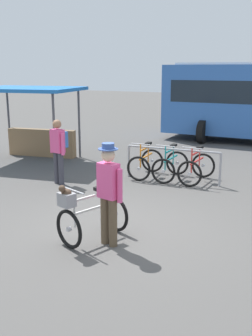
{
  "coord_description": "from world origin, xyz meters",
  "views": [
    {
      "loc": [
        3.33,
        -6.02,
        2.87
      ],
      "look_at": [
        -0.02,
        0.63,
        1.0
      ],
      "focal_mm": 42.64,
      "sensor_mm": 36.0,
      "label": 1
    }
  ],
  "objects_px": {
    "racked_bike_teal": "(170,166)",
    "racked_bike_red": "(197,168)",
    "market_stall": "(34,116)",
    "pedestrian_with_backpack": "(59,148)",
    "featured_bicycle": "(87,214)",
    "racked_bike_orange": "(146,163)",
    "person_with_featured_bike": "(109,190)"
  },
  "relations": [
    {
      "from": "racked_bike_orange",
      "to": "racked_bike_red",
      "type": "bearing_deg",
      "value": 3.59
    },
    {
      "from": "racked_bike_orange",
      "to": "racked_bike_red",
      "type": "height_order",
      "value": "same"
    },
    {
      "from": "featured_bicycle",
      "to": "pedestrian_with_backpack",
      "type": "bearing_deg",
      "value": 133.27
    },
    {
      "from": "racked_bike_red",
      "to": "market_stall",
      "type": "bearing_deg",
      "value": 176.58
    },
    {
      "from": "featured_bicycle",
      "to": "racked_bike_red",
      "type": "bearing_deg",
      "value": 82.69
    },
    {
      "from": "racked_bike_orange",
      "to": "racked_bike_red",
      "type": "relative_size",
      "value": 0.97
    },
    {
      "from": "person_with_featured_bike",
      "to": "featured_bicycle",
      "type": "bearing_deg",
      "value": -172.46
    },
    {
      "from": "racked_bike_red",
      "to": "racked_bike_teal",
      "type": "bearing_deg",
      "value": -176.41
    },
    {
      "from": "pedestrian_with_backpack",
      "to": "market_stall",
      "type": "height_order",
      "value": "market_stall"
    },
    {
      "from": "racked_bike_red",
      "to": "pedestrian_with_backpack",
      "type": "bearing_deg",
      "value": -150.72
    },
    {
      "from": "featured_bicycle",
      "to": "person_with_featured_bike",
      "type": "height_order",
      "value": "person_with_featured_bike"
    },
    {
      "from": "market_stall",
      "to": "racked_bike_orange",
      "type": "bearing_deg",
      "value": -5.8
    },
    {
      "from": "pedestrian_with_backpack",
      "to": "racked_bike_teal",
      "type": "bearing_deg",
      "value": 35.28
    },
    {
      "from": "racked_bike_teal",
      "to": "person_with_featured_bike",
      "type": "bearing_deg",
      "value": -83.02
    },
    {
      "from": "racked_bike_teal",
      "to": "person_with_featured_bike",
      "type": "distance_m",
      "value": 4.35
    },
    {
      "from": "racked_bike_red",
      "to": "pedestrian_with_backpack",
      "type": "distance_m",
      "value": 3.56
    },
    {
      "from": "racked_bike_orange",
      "to": "featured_bicycle",
      "type": "height_order",
      "value": "featured_bicycle"
    },
    {
      "from": "racked_bike_teal",
      "to": "person_with_featured_bike",
      "type": "xyz_separation_m",
      "value": [
        0.52,
        -4.28,
        0.58
      ]
    },
    {
      "from": "person_with_featured_bike",
      "to": "racked_bike_teal",
      "type": "bearing_deg",
      "value": 96.98
    },
    {
      "from": "market_stall",
      "to": "racked_bike_red",
      "type": "bearing_deg",
      "value": -3.42
    },
    {
      "from": "racked_bike_orange",
      "to": "person_with_featured_bike",
      "type": "bearing_deg",
      "value": -73.91
    },
    {
      "from": "featured_bicycle",
      "to": "racked_bike_orange",
      "type": "bearing_deg",
      "value": 101.01
    },
    {
      "from": "racked_bike_teal",
      "to": "pedestrian_with_backpack",
      "type": "distance_m",
      "value": 2.96
    },
    {
      "from": "racked_bike_orange",
      "to": "pedestrian_with_backpack",
      "type": "distance_m",
      "value": 2.4
    },
    {
      "from": "person_with_featured_bike",
      "to": "pedestrian_with_backpack",
      "type": "bearing_deg",
      "value": 137.95
    },
    {
      "from": "market_stall",
      "to": "pedestrian_with_backpack",
      "type": "bearing_deg",
      "value": -40.28
    },
    {
      "from": "featured_bicycle",
      "to": "market_stall",
      "type": "xyz_separation_m",
      "value": [
        -4.92,
        4.71,
        0.91
      ]
    },
    {
      "from": "racked_bike_teal",
      "to": "racked_bike_red",
      "type": "distance_m",
      "value": 0.7
    },
    {
      "from": "person_with_featured_bike",
      "to": "market_stall",
      "type": "xyz_separation_m",
      "value": [
        -5.31,
        4.65,
        0.45
      ]
    },
    {
      "from": "featured_bicycle",
      "to": "market_stall",
      "type": "bearing_deg",
      "value": 136.27
    },
    {
      "from": "racked_bike_red",
      "to": "person_with_featured_bike",
      "type": "relative_size",
      "value": 0.67
    },
    {
      "from": "racked_bike_teal",
      "to": "market_stall",
      "type": "distance_m",
      "value": 4.91
    }
  ]
}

